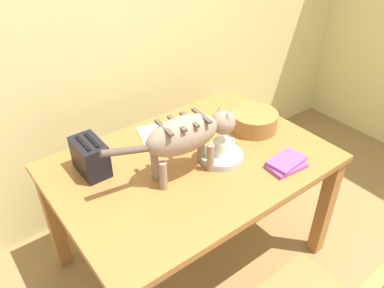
# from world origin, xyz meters

# --- Properties ---
(wall_rear) EXTENTS (4.61, 0.11, 2.50)m
(wall_rear) POSITION_xyz_m (-0.00, 1.84, 1.25)
(wall_rear) COLOR #DDC980
(wall_rear) RESTS_ON ground_plane
(dining_table) EXTENTS (1.37, 0.95, 0.72)m
(dining_table) POSITION_xyz_m (-0.07, 1.07, 0.64)
(dining_table) COLOR #9D6530
(dining_table) RESTS_ON ground_plane
(cat) EXTENTS (0.67, 0.19, 0.32)m
(cat) POSITION_xyz_m (-0.14, 1.00, 0.94)
(cat) COLOR #927861
(cat) RESTS_ON dining_table
(saucer_bowl) EXTENTS (0.22, 0.22, 0.04)m
(saucer_bowl) POSITION_xyz_m (0.06, 0.98, 0.74)
(saucer_bowl) COLOR #AEB2AE
(saucer_bowl) RESTS_ON dining_table
(coffee_mug) EXTENTS (0.13, 0.09, 0.08)m
(coffee_mug) POSITION_xyz_m (0.06, 0.98, 0.80)
(coffee_mug) COLOR silver
(coffee_mug) RESTS_ON saucer_bowl
(magazine) EXTENTS (0.29, 0.26, 0.01)m
(magazine) POSITION_xyz_m (-0.05, 1.37, 0.73)
(magazine) COLOR beige
(magazine) RESTS_ON dining_table
(book_stack) EXTENTS (0.21, 0.15, 0.04)m
(book_stack) POSITION_xyz_m (0.27, 0.74, 0.74)
(book_stack) COLOR #9C4596
(book_stack) RESTS_ON dining_table
(wicker_basket) EXTENTS (0.26, 0.26, 0.10)m
(wicker_basket) POSITION_xyz_m (0.40, 1.09, 0.78)
(wicker_basket) COLOR olive
(wicker_basket) RESTS_ON dining_table
(toaster) EXTENTS (0.12, 0.20, 0.18)m
(toaster) POSITION_xyz_m (-0.50, 1.29, 0.81)
(toaster) COLOR black
(toaster) RESTS_ON dining_table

